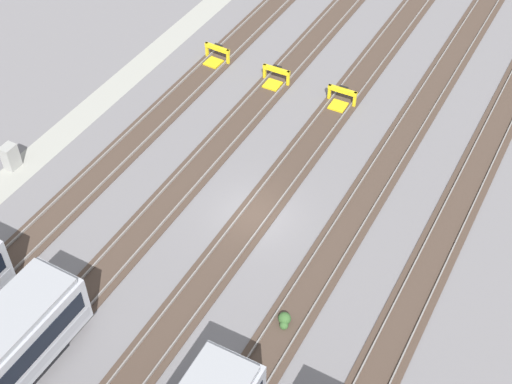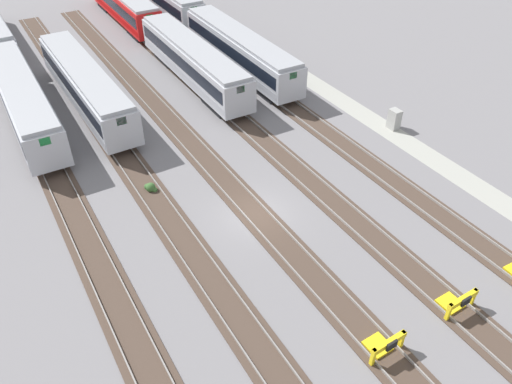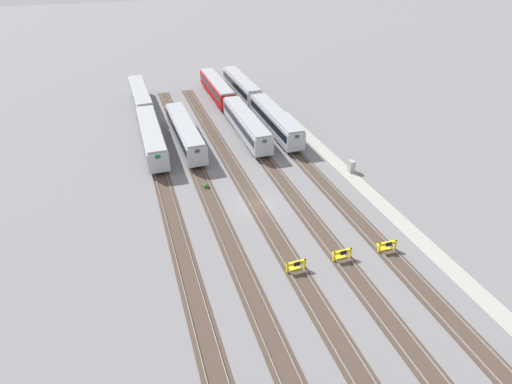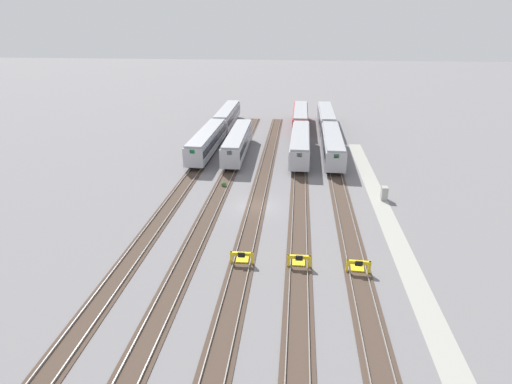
# 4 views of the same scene
# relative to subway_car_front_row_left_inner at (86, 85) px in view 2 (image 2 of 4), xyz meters

# --- Properties ---
(ground_plane) EXTENTS (400.00, 400.00, 0.00)m
(ground_plane) POSITION_rel_subway_car_front_row_left_inner_xyz_m (-19.18, -4.85, -2.04)
(ground_plane) COLOR slate
(service_walkway) EXTENTS (54.00, 2.00, 0.01)m
(service_walkway) POSITION_rel_subway_car_front_row_left_inner_xyz_m (-19.18, -19.05, -2.04)
(service_walkway) COLOR #9E9E93
(service_walkway) RESTS_ON ground
(rail_track_nearest) EXTENTS (90.00, 2.23, 0.21)m
(rail_track_nearest) POSITION_rel_subway_car_front_row_left_inner_xyz_m (-19.18, -14.65, -2.00)
(rail_track_nearest) COLOR #47382D
(rail_track_nearest) RESTS_ON ground
(rail_track_near_inner) EXTENTS (90.00, 2.24, 0.21)m
(rail_track_near_inner) POSITION_rel_subway_car_front_row_left_inner_xyz_m (-19.18, -9.75, -2.00)
(rail_track_near_inner) COLOR #47382D
(rail_track_near_inner) RESTS_ON ground
(rail_track_middle) EXTENTS (90.00, 2.24, 0.21)m
(rail_track_middle) POSITION_rel_subway_car_front_row_left_inner_xyz_m (-19.18, -4.85, -2.00)
(rail_track_middle) COLOR #47382D
(rail_track_middle) RESTS_ON ground
(rail_track_far_inner) EXTENTS (90.00, 2.23, 0.21)m
(rail_track_far_inner) POSITION_rel_subway_car_front_row_left_inner_xyz_m (-19.18, 0.04, -2.00)
(rail_track_far_inner) COLOR #47382D
(rail_track_far_inner) RESTS_ON ground
(rail_track_farthest) EXTENTS (90.00, 2.23, 0.21)m
(rail_track_farthest) POSITION_rel_subway_car_front_row_left_inner_xyz_m (-19.18, 4.94, -2.00)
(rail_track_farthest) COLOR #47382D
(rail_track_farthest) RESTS_ON ground
(subway_car_front_row_left_inner) EXTENTS (18.04, 3.12, 3.70)m
(subway_car_front_row_left_inner) POSITION_rel_subway_car_front_row_left_inner_xyz_m (0.00, 0.00, 0.00)
(subway_car_front_row_left_inner) COLOR #ADAFB7
(subway_car_front_row_left_inner) RESTS_ON ground
(subway_car_front_row_centre) EXTENTS (18.03, 3.06, 3.70)m
(subway_car_front_row_centre) POSITION_rel_subway_car_front_row_left_inner_xyz_m (0.00, -9.70, 0.00)
(subway_car_front_row_centre) COLOR #ADAFB7
(subway_car_front_row_centre) RESTS_ON ground
(subway_car_front_row_right_inner) EXTENTS (18.04, 3.11, 3.70)m
(subway_car_front_row_right_inner) POSITION_rel_subway_car_front_row_left_inner_xyz_m (0.00, -14.60, 0.00)
(subway_car_front_row_right_inner) COLOR #ADAFB7
(subway_car_front_row_right_inner) RESTS_ON ground
(subway_car_front_row_rightmost) EXTENTS (18.02, 2.93, 3.70)m
(subway_car_front_row_rightmost) POSITION_rel_subway_car_front_row_left_inner_xyz_m (0.00, 4.93, 0.00)
(subway_car_front_row_rightmost) COLOR #ADAFB7
(subway_car_front_row_rightmost) RESTS_ON ground
(subway_car_back_row_centre) EXTENTS (18.02, 2.94, 3.70)m
(subway_car_back_row_centre) POSITION_rel_subway_car_front_row_left_inner_xyz_m (19.18, -9.70, 0.00)
(subway_car_back_row_centre) COLOR #B71414
(subway_car_back_row_centre) RESTS_ON ground
(bumper_stop_near_inner_track) EXTENTS (1.35, 2.00, 1.22)m
(bumper_stop_near_inner_track) POSITION_rel_subway_car_front_row_left_inner_xyz_m (-30.73, -9.75, -1.53)
(bumper_stop_near_inner_track) COLOR yellow
(bumper_stop_near_inner_track) RESTS_ON ground
(bumper_stop_middle_track) EXTENTS (1.36, 2.01, 1.22)m
(bumper_stop_middle_track) POSITION_rel_subway_car_front_row_left_inner_xyz_m (-30.74, -4.85, -1.53)
(bumper_stop_middle_track) COLOR yellow
(bumper_stop_middle_track) RESTS_ON ground
(electrical_cabinet) EXTENTS (0.90, 0.73, 1.60)m
(electrical_cabinet) POSITION_rel_subway_car_front_row_left_inner_xyz_m (-15.66, -19.62, -1.24)
(electrical_cabinet) COLOR #9E9E99
(electrical_cabinet) RESTS_ON ground
(weed_clump) EXTENTS (0.92, 0.70, 0.64)m
(weed_clump) POSITION_rel_subway_car_front_row_left_inner_xyz_m (-13.48, -0.12, -1.80)
(weed_clump) COLOR #38602D
(weed_clump) RESTS_ON ground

